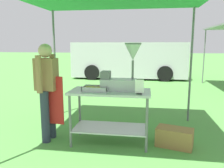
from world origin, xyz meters
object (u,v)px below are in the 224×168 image
Objects in this scene: donut_cart at (110,105)px; donut_tray at (96,89)px; menu_sign at (139,88)px; van_silver at (129,60)px; vendor at (47,87)px; supply_crate at (174,137)px; donut_fryer at (122,73)px.

donut_cart is 0.35m from donut_tray.
menu_sign reaches higher than donut_cart.
donut_tray is 7.57m from van_silver.
menu_sign is at bearing -6.25° from vendor.
supply_crate is (1.03, 0.01, -0.49)m from donut_cart.
vendor is (-1.51, 0.17, -0.06)m from menu_sign.
donut_cart is 5.86× the size of menu_sign.
vendor is at bearing -175.70° from donut_fryer.
vendor is 0.31× the size of van_silver.
menu_sign is at bearing -42.83° from donut_fryer.
van_silver is at bearing 99.87° from supply_crate.
vendor is 2.61× the size of supply_crate.
van_silver is (0.76, 7.57, -0.03)m from vendor.
donut_fryer is at bearing 12.56° from donut_tray.
donut_cart is 0.79× the size of vendor.
menu_sign reaches higher than donut_tray.
van_silver is (-0.75, 7.73, -0.09)m from menu_sign.
donut_fryer is 0.14× the size of van_silver.
donut_cart is at bearing -160.91° from donut_fryer.
donut_cart is at bearing 6.82° from donut_tray.
menu_sign is 0.14× the size of vendor.
donut_fryer reaches higher than donut_tray.
donut_fryer is 3.44× the size of menu_sign.
supply_crate is at bearing -3.69° from donut_fryer.
donut_tray is at bearing 166.51° from menu_sign.
donut_tray reaches higher than donut_cart.
donut_cart is 1.70× the size of donut_fryer.
donut_fryer reaches higher than donut_cart.
vendor reaches higher than donut_cart.
van_silver reaches higher than menu_sign.
donut_tray is 0.55× the size of donut_fryer.
supply_crate is at bearing 19.94° from menu_sign.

